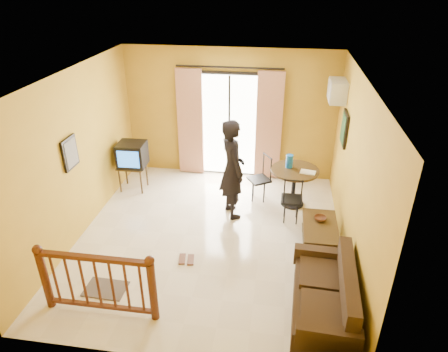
# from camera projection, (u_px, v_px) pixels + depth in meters

# --- Properties ---
(ground) EXTENTS (5.00, 5.00, 0.00)m
(ground) POSITION_uv_depth(u_px,v_px,m) (210.00, 237.00, 6.99)
(ground) COLOR beige
(ground) RESTS_ON ground
(room_shell) EXTENTS (5.00, 5.00, 5.00)m
(room_shell) POSITION_uv_depth(u_px,v_px,m) (208.00, 147.00, 6.20)
(room_shell) COLOR white
(room_shell) RESTS_ON ground
(balcony_door) EXTENTS (2.25, 0.14, 2.46)m
(balcony_door) POSITION_uv_depth(u_px,v_px,m) (229.00, 125.00, 8.57)
(balcony_door) COLOR black
(balcony_door) RESTS_ON ground
(tv_table) EXTENTS (0.55, 0.46, 0.55)m
(tv_table) POSITION_uv_depth(u_px,v_px,m) (132.00, 168.00, 8.31)
(tv_table) COLOR black
(tv_table) RESTS_ON ground
(television) EXTENTS (0.57, 0.52, 0.50)m
(television) POSITION_uv_depth(u_px,v_px,m) (132.00, 154.00, 8.15)
(television) COLOR black
(television) RESTS_ON tv_table
(picture_left) EXTENTS (0.05, 0.42, 0.52)m
(picture_left) POSITION_uv_depth(u_px,v_px,m) (70.00, 153.00, 6.39)
(picture_left) COLOR black
(picture_left) RESTS_ON room_shell
(dining_table) EXTENTS (0.92, 0.92, 0.77)m
(dining_table) POSITION_uv_depth(u_px,v_px,m) (294.00, 177.00, 7.68)
(dining_table) COLOR black
(dining_table) RESTS_ON ground
(water_jug) EXTENTS (0.14, 0.14, 0.26)m
(water_jug) POSITION_uv_depth(u_px,v_px,m) (289.00, 161.00, 7.64)
(water_jug) COLOR blue
(water_jug) RESTS_ON dining_table
(serving_tray) EXTENTS (0.31, 0.23, 0.02)m
(serving_tray) POSITION_uv_depth(u_px,v_px,m) (308.00, 172.00, 7.49)
(serving_tray) COLOR #EFE9CB
(serving_tray) RESTS_ON dining_table
(dining_chairs) EXTENTS (1.12, 1.16, 0.95)m
(dining_chairs) POSITION_uv_depth(u_px,v_px,m) (273.00, 209.00, 7.79)
(dining_chairs) COLOR black
(dining_chairs) RESTS_ON ground
(air_conditioner) EXTENTS (0.31, 0.60, 0.40)m
(air_conditioner) POSITION_uv_depth(u_px,v_px,m) (337.00, 91.00, 7.43)
(air_conditioner) COLOR silver
(air_conditioner) RESTS_ON room_shell
(botanical_print) EXTENTS (0.05, 0.50, 0.60)m
(botanical_print) POSITION_uv_depth(u_px,v_px,m) (344.00, 129.00, 7.08)
(botanical_print) COLOR black
(botanical_print) RESTS_ON room_shell
(coffee_table) EXTENTS (0.56, 1.01, 0.44)m
(coffee_table) POSITION_uv_depth(u_px,v_px,m) (320.00, 233.00, 6.59)
(coffee_table) COLOR black
(coffee_table) RESTS_ON ground
(bowl) EXTENTS (0.25, 0.25, 0.06)m
(bowl) POSITION_uv_depth(u_px,v_px,m) (320.00, 218.00, 6.64)
(bowl) COLOR #502B1B
(bowl) RESTS_ON coffee_table
(sofa) EXTENTS (0.83, 1.66, 0.78)m
(sofa) POSITION_uv_depth(u_px,v_px,m) (327.00, 299.00, 5.28)
(sofa) COLOR #322213
(sofa) RESTS_ON ground
(standing_person) EXTENTS (0.72, 0.82, 1.89)m
(standing_person) POSITION_uv_depth(u_px,v_px,m) (232.00, 169.00, 7.23)
(standing_person) COLOR black
(standing_person) RESTS_ON ground
(stair_balustrade) EXTENTS (1.63, 0.13, 1.04)m
(stair_balustrade) POSITION_uv_depth(u_px,v_px,m) (97.00, 280.00, 5.21)
(stair_balustrade) COLOR #471E0F
(stair_balustrade) RESTS_ON ground
(doormat) EXTENTS (0.61, 0.42, 0.02)m
(doormat) POSITION_uv_depth(u_px,v_px,m) (106.00, 289.00, 5.84)
(doormat) COLOR #524741
(doormat) RESTS_ON ground
(sandals) EXTENTS (0.28, 0.26, 0.03)m
(sandals) POSITION_uv_depth(u_px,v_px,m) (186.00, 259.00, 6.42)
(sandals) COLOR #502B1B
(sandals) RESTS_ON ground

